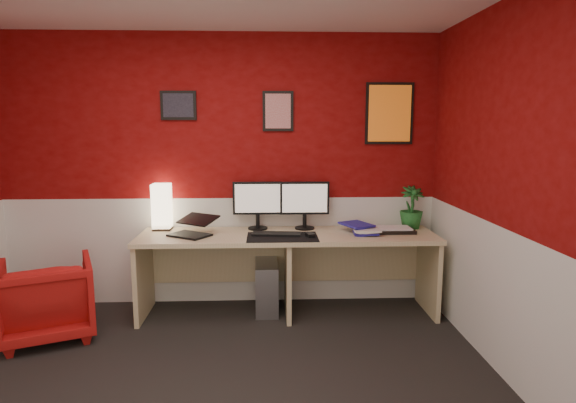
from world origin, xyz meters
The scene contains 24 objects.
ground centered at (0.00, 0.00, 0.00)m, with size 4.00×3.50×0.01m, color black.
wall_back centered at (0.00, 1.75, 1.25)m, with size 4.00×0.01×2.50m, color maroon.
wall_front centered at (0.00, -1.75, 1.25)m, with size 4.00×0.01×2.50m, color maroon.
wall_right centered at (2.00, 0.00, 1.25)m, with size 0.01×3.50×2.50m, color maroon.
wainscot_back centered at (0.00, 1.75, 0.50)m, with size 4.00×0.01×1.00m, color silver.
wainscot_right centered at (2.00, 0.00, 0.50)m, with size 0.01×3.50×1.00m, color silver.
desk centered at (0.61, 1.41, 0.36)m, with size 2.60×0.65×0.73m, color tan.
shoji_lamp centered at (-0.53, 1.64, 0.93)m, with size 0.16×0.16×0.40m, color #FFE5B2.
laptop centered at (-0.24, 1.36, 0.84)m, with size 0.33×0.23×0.22m, color black.
monitor_left centered at (0.34, 1.62, 1.02)m, with size 0.45×0.06×0.58m, color black.
monitor_right centered at (0.77, 1.61, 1.02)m, with size 0.45×0.06×0.58m, color black.
desk_mat centered at (0.55, 1.27, 0.73)m, with size 0.60×0.38×0.01m, color black.
keyboard centered at (0.51, 1.35, 0.74)m, with size 0.42×0.14×0.02m, color black.
mouse centered at (0.79, 1.27, 0.75)m, with size 0.06×0.10×0.03m, color black.
book_bottom centered at (1.18, 1.40, 0.74)m, with size 0.21×0.29×0.03m, color navy.
book_middle centered at (1.18, 1.40, 0.77)m, with size 0.23×0.32×0.02m, color silver.
book_top centered at (1.13, 1.41, 0.79)m, with size 0.22×0.29×0.03m, color navy.
zen_tray centered at (1.56, 1.45, 0.74)m, with size 0.35×0.25×0.03m, color black.
potted_plant centered at (1.76, 1.60, 0.92)m, with size 0.22×0.22×0.39m, color #19591E.
pc_tower centered at (0.42, 1.48, 0.23)m, with size 0.20×0.45×0.45m, color #99999E.
armchair centered at (-1.32, 1.00, 0.31)m, with size 0.67×0.69×0.63m, color #B8120F.
art_left centered at (-0.37, 1.74, 1.85)m, with size 0.32×0.02×0.26m, color black.
art_center centered at (0.53, 1.74, 1.80)m, with size 0.28×0.02×0.36m, color red.
art_right centered at (1.56, 1.74, 1.78)m, with size 0.44×0.02×0.56m, color orange.
Camera 1 is at (0.43, -2.75, 1.68)m, focal length 30.26 mm.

